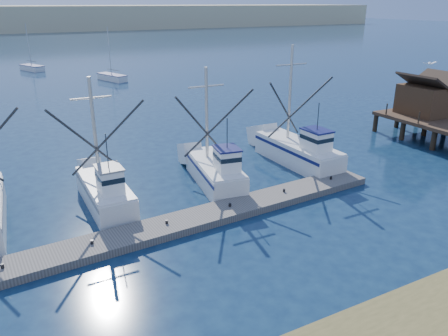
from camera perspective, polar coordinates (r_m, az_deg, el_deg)
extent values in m
plane|color=#0D1F3A|center=(22.16, 13.07, -11.13)|extent=(500.00, 500.00, 0.00)
cube|color=#635E59|center=(23.25, -12.00, -8.79)|extent=(32.38, 4.23, 0.43)
cube|color=#4C331E|center=(43.80, 25.04, 8.08)|extent=(4.00, 4.00, 2.60)
cube|color=tan|center=(224.34, -25.69, 17.27)|extent=(360.00, 60.00, 10.00)
cube|color=silver|center=(27.14, -15.25, -3.37)|extent=(2.16, 6.74, 1.49)
cube|color=white|center=(25.01, -14.66, -1.70)|extent=(1.24, 1.65, 1.50)
cylinder|color=#B7B2A8|center=(26.95, -16.58, 4.93)|extent=(0.22, 0.22, 6.11)
cube|color=silver|center=(29.37, -1.20, -0.73)|extent=(3.36, 7.05, 1.47)
cube|color=white|center=(27.41, 0.40, 0.98)|extent=(1.59, 1.84, 1.50)
cylinder|color=#B7B2A8|center=(29.20, -2.28, 7.02)|extent=(0.22, 0.22, 6.19)
cube|color=silver|center=(33.47, 9.57, 1.86)|extent=(2.66, 7.99, 1.61)
cube|color=white|center=(31.50, 11.95, 3.45)|extent=(1.47, 1.97, 1.50)
cylinder|color=#B7B2A8|center=(33.40, 8.62, 9.59)|extent=(0.22, 0.22, 7.07)
cube|color=silver|center=(71.97, -14.40, 11.36)|extent=(3.61, 5.99, 0.90)
cylinder|color=#B7B2A8|center=(71.75, -14.76, 14.58)|extent=(0.12, 0.12, 7.20)
cube|color=silver|center=(87.23, -23.78, 11.85)|extent=(3.87, 5.67, 0.90)
cylinder|color=#B7B2A8|center=(87.10, -24.19, 14.49)|extent=(0.12, 0.12, 7.20)
sphere|color=white|center=(32.88, 25.28, 12.24)|extent=(0.22, 0.22, 0.22)
cube|color=white|center=(32.62, 24.93, 12.27)|extent=(0.54, 0.13, 0.15)
cube|color=white|center=(33.14, 25.65, 12.27)|extent=(0.54, 0.13, 0.15)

